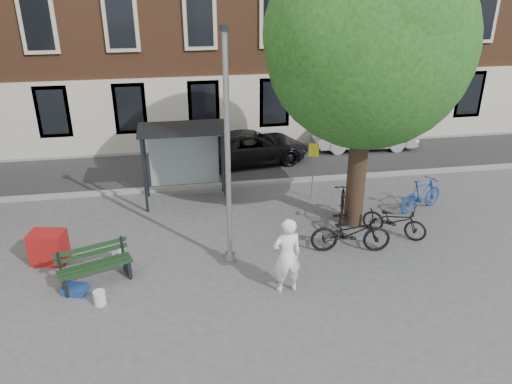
{
  "coord_description": "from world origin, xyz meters",
  "views": [
    {
      "loc": [
        -1.22,
        -11.52,
        7.32
      ],
      "look_at": [
        0.93,
        1.3,
        1.4
      ],
      "focal_mm": 35.0,
      "sensor_mm": 36.0,
      "label": 1
    }
  ],
  "objects_px": {
    "lamppost": "(228,165)",
    "bench": "(95,267)",
    "car_silver": "(364,132)",
    "red_stand": "(49,247)",
    "bus_shelter": "(196,146)",
    "bike_d": "(342,208)",
    "painter": "(287,256)",
    "bike_b": "(421,194)",
    "car_dark": "(251,147)",
    "notice_sign": "(313,159)",
    "bike_c": "(394,220)",
    "bike_a": "(351,232)"
  },
  "relations": [
    {
      "from": "lamppost",
      "to": "car_silver",
      "type": "height_order",
      "value": "lamppost"
    },
    {
      "from": "lamppost",
      "to": "car_silver",
      "type": "bearing_deg",
      "value": 49.97
    },
    {
      "from": "bench",
      "to": "bike_c",
      "type": "height_order",
      "value": "bike_c"
    },
    {
      "from": "painter",
      "to": "bike_d",
      "type": "relative_size",
      "value": 1.01
    },
    {
      "from": "bike_b",
      "to": "lamppost",
      "type": "bearing_deg",
      "value": 85.42
    },
    {
      "from": "car_dark",
      "to": "red_stand",
      "type": "height_order",
      "value": "car_dark"
    },
    {
      "from": "painter",
      "to": "bike_b",
      "type": "relative_size",
      "value": 1.08
    },
    {
      "from": "bus_shelter",
      "to": "bike_a",
      "type": "relative_size",
      "value": 1.29
    },
    {
      "from": "bench",
      "to": "bike_d",
      "type": "distance_m",
      "value": 7.33
    },
    {
      "from": "painter",
      "to": "notice_sign",
      "type": "relative_size",
      "value": 1.0
    },
    {
      "from": "notice_sign",
      "to": "bike_c",
      "type": "bearing_deg",
      "value": -36.09
    },
    {
      "from": "bike_b",
      "to": "bike_c",
      "type": "relative_size",
      "value": 0.96
    },
    {
      "from": "painter",
      "to": "car_silver",
      "type": "relative_size",
      "value": 0.45
    },
    {
      "from": "bike_c",
      "to": "bike_d",
      "type": "distance_m",
      "value": 1.58
    },
    {
      "from": "bench",
      "to": "bike_d",
      "type": "bearing_deg",
      "value": -5.36
    },
    {
      "from": "car_silver",
      "to": "notice_sign",
      "type": "relative_size",
      "value": 2.22
    },
    {
      "from": "lamppost",
      "to": "bench",
      "type": "xyz_separation_m",
      "value": [
        -3.46,
        -0.41,
        -2.35
      ]
    },
    {
      "from": "painter",
      "to": "bench",
      "type": "bearing_deg",
      "value": -20.73
    },
    {
      "from": "bike_b",
      "to": "car_dark",
      "type": "relative_size",
      "value": 0.4
    },
    {
      "from": "bus_shelter",
      "to": "painter",
      "type": "xyz_separation_m",
      "value": [
        1.81,
        -5.67,
        -0.93
      ]
    },
    {
      "from": "bike_b",
      "to": "car_silver",
      "type": "relative_size",
      "value": 0.41
    },
    {
      "from": "bike_a",
      "to": "lamppost",
      "type": "bearing_deg",
      "value": 98.35
    },
    {
      "from": "car_silver",
      "to": "red_stand",
      "type": "distance_m",
      "value": 13.77
    },
    {
      "from": "bench",
      "to": "car_dark",
      "type": "relative_size",
      "value": 0.41
    },
    {
      "from": "lamppost",
      "to": "bike_b",
      "type": "relative_size",
      "value": 3.35
    },
    {
      "from": "lamppost",
      "to": "car_silver",
      "type": "relative_size",
      "value": 1.39
    },
    {
      "from": "lamppost",
      "to": "bus_shelter",
      "type": "bearing_deg",
      "value": 98.43
    },
    {
      "from": "car_dark",
      "to": "red_stand",
      "type": "bearing_deg",
      "value": 127.62
    },
    {
      "from": "bench",
      "to": "car_dark",
      "type": "height_order",
      "value": "car_dark"
    },
    {
      "from": "painter",
      "to": "bench",
      "type": "height_order",
      "value": "painter"
    },
    {
      "from": "bus_shelter",
      "to": "car_silver",
      "type": "bearing_deg",
      "value": 28.42
    },
    {
      "from": "lamppost",
      "to": "bike_b",
      "type": "height_order",
      "value": "lamppost"
    },
    {
      "from": "notice_sign",
      "to": "car_silver",
      "type": "bearing_deg",
      "value": 75.71
    },
    {
      "from": "bike_b",
      "to": "car_silver",
      "type": "distance_m",
      "value": 6.08
    },
    {
      "from": "bike_c",
      "to": "car_silver",
      "type": "bearing_deg",
      "value": 24.56
    },
    {
      "from": "car_silver",
      "to": "painter",
      "type": "bearing_deg",
      "value": 152.48
    },
    {
      "from": "bike_d",
      "to": "red_stand",
      "type": "relative_size",
      "value": 2.16
    },
    {
      "from": "bike_c",
      "to": "car_silver",
      "type": "relative_size",
      "value": 0.43
    },
    {
      "from": "lamppost",
      "to": "bike_b",
      "type": "bearing_deg",
      "value": 17.61
    },
    {
      "from": "lamppost",
      "to": "bench",
      "type": "distance_m",
      "value": 4.2
    },
    {
      "from": "bus_shelter",
      "to": "notice_sign",
      "type": "bearing_deg",
      "value": -8.95
    },
    {
      "from": "bus_shelter",
      "to": "bike_b",
      "type": "bearing_deg",
      "value": -16.03
    },
    {
      "from": "bus_shelter",
      "to": "bike_d",
      "type": "bearing_deg",
      "value": -31.88
    },
    {
      "from": "bench",
      "to": "bike_c",
      "type": "relative_size",
      "value": 1.0
    },
    {
      "from": "lamppost",
      "to": "bus_shelter",
      "type": "height_order",
      "value": "lamppost"
    },
    {
      "from": "bike_d",
      "to": "bike_c",
      "type": "bearing_deg",
      "value": 166.05
    },
    {
      "from": "bus_shelter",
      "to": "painter",
      "type": "relative_size",
      "value": 1.45
    },
    {
      "from": "bus_shelter",
      "to": "bike_b",
      "type": "xyz_separation_m",
      "value": [
        7.11,
        -2.04,
        -1.37
      ]
    },
    {
      "from": "bike_b",
      "to": "notice_sign",
      "type": "distance_m",
      "value": 3.68
    },
    {
      "from": "painter",
      "to": "notice_sign",
      "type": "bearing_deg",
      "value": -118.77
    }
  ]
}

